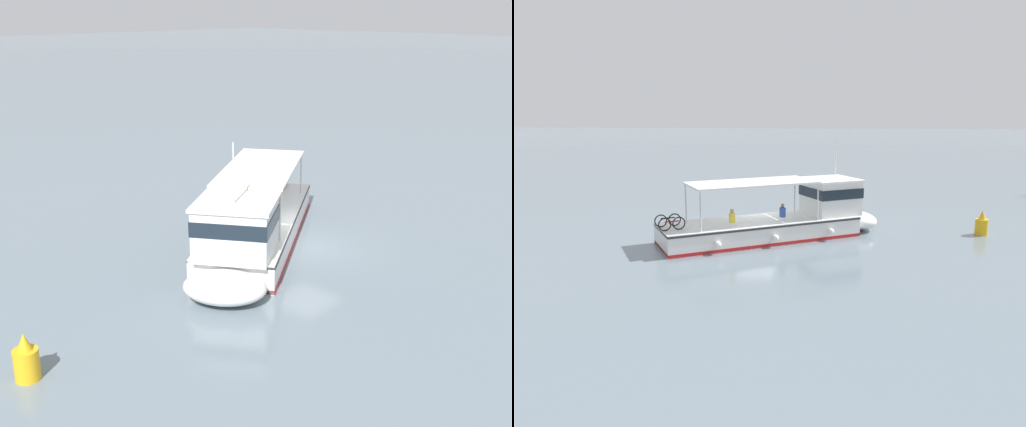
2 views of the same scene
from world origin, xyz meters
TOP-DOWN VIEW (x-y plane):
  - ground_plane at (0.00, 0.00)m, footprint 400.00×400.00m
  - ferry_main at (1.23, 2.12)m, footprint 9.52×12.34m
  - channel_buoy at (-0.82, 12.97)m, footprint 0.70×0.70m

SIDE VIEW (x-z plane):
  - ground_plane at x=0.00m, z-range 0.00..0.00m
  - channel_buoy at x=-0.82m, z-range -0.13..1.27m
  - ferry_main at x=1.23m, z-range -1.65..3.67m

